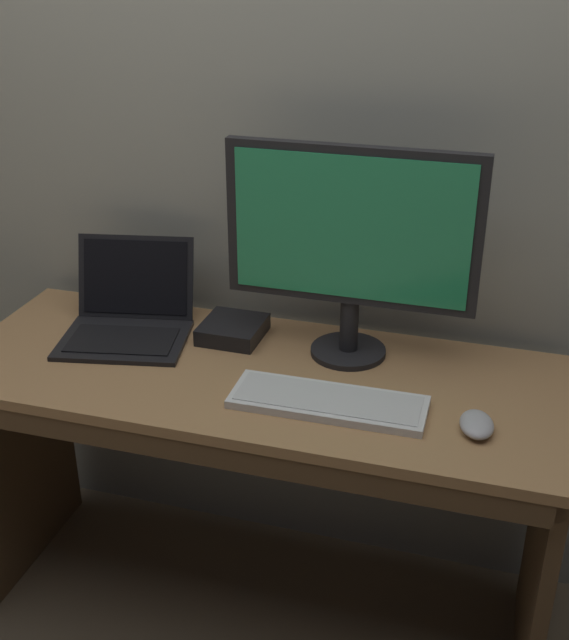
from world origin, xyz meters
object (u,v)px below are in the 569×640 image
at_px(external_monitor, 351,239).
at_px(computer_mouse, 477,424).
at_px(wired_keyboard, 328,402).
at_px(laptop_black, 128,319).
at_px(external_drive_box, 233,329).

height_order(external_monitor, computer_mouse, external_monitor).
xyz_separation_m(wired_keyboard, computer_mouse, (0.31, -0.01, 0.01)).
bearing_deg(laptop_black, wired_keyboard, -18.59).
height_order(wired_keyboard, external_drive_box, external_drive_box).
distance_m(laptop_black, external_drive_box, 0.27).
bearing_deg(wired_keyboard, external_monitor, 92.44).
height_order(laptop_black, external_monitor, external_monitor).
xyz_separation_m(external_monitor, external_drive_box, (-0.30, 0.02, -0.28)).
xyz_separation_m(laptop_black, external_drive_box, (0.26, 0.06, -0.02)).
xyz_separation_m(wired_keyboard, external_drive_box, (-0.31, 0.25, 0.01)).
relative_size(external_monitor, wired_keyboard, 1.37).
bearing_deg(external_monitor, external_drive_box, 176.58).
xyz_separation_m(laptop_black, wired_keyboard, (0.57, -0.19, -0.03)).
bearing_deg(computer_mouse, external_drive_box, 148.04).
bearing_deg(external_drive_box, computer_mouse, -22.55).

